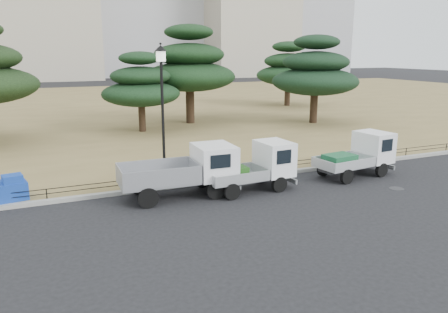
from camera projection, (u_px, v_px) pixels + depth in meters
name	position (u px, v px, depth m)	size (l,w,h in m)	color
ground	(245.00, 200.00, 16.84)	(220.00, 220.00, 0.00)	black
lawn	(112.00, 108.00, 44.13)	(120.00, 56.00, 0.15)	olive
curb	(219.00, 181.00, 19.14)	(120.00, 0.25, 0.16)	gray
truck_large	(185.00, 169.00, 17.11)	(4.58, 1.95, 1.97)	black
truck_kei_front	(255.00, 167.00, 17.94)	(3.77, 1.79, 1.96)	black
truck_kei_rear	(359.00, 155.00, 20.04)	(3.88, 2.02, 1.95)	black
street_lamp	(162.00, 92.00, 17.59)	(0.51, 0.51, 5.69)	black
pipe_fence	(217.00, 172.00, 19.19)	(38.00, 0.04, 0.40)	black
tarp_pile	(6.00, 190.00, 16.36)	(1.65, 1.34, 0.98)	#163FAC
manhole	(397.00, 189.00, 18.27)	(0.60, 0.60, 0.01)	#2D2D30
pine_center_left	(141.00, 86.00, 29.87)	(5.38, 5.38, 5.46)	black
pine_center_right	(189.00, 67.00, 33.21)	(7.03, 7.03, 7.46)	black
pine_east_near	(315.00, 73.00, 33.44)	(6.63, 6.63, 6.70)	black
pine_east_far	(288.00, 69.00, 44.34)	(6.43, 6.43, 6.46)	black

